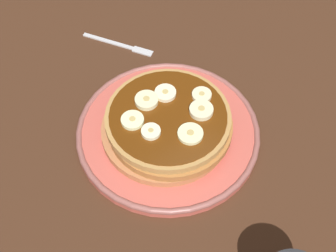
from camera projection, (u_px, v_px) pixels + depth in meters
The scene contains 11 objects.
ground_plane at pixel (168, 141), 77.98cm from camera, with size 140.00×140.00×3.00cm, color #422616.
plate at pixel (168, 132), 76.07cm from camera, with size 27.33×27.33×1.60cm.
pancake_stack at pixel (167, 124), 74.09cm from camera, with size 19.13×19.15×3.75cm.
banana_slice_0 at pixel (132, 121), 71.83cm from camera, with size 3.27×3.27×0.83cm.
banana_slice_1 at pixel (165, 93), 74.76cm from camera, with size 3.18×3.18×0.85cm.
banana_slice_2 at pixel (190, 134), 70.48cm from camera, with size 3.59×3.59×0.77cm.
banana_slice_3 at pixel (151, 132), 70.68cm from camera, with size 2.74×2.74×0.82cm.
banana_slice_4 at pixel (200, 93), 74.78cm from camera, with size 2.89×2.89×0.83cm.
banana_slice_5 at pixel (201, 110), 72.78cm from camera, with size 3.45×3.45×1.02cm.
banana_slice_6 at pixel (147, 101), 73.87cm from camera, with size 3.41×3.41×0.98cm.
fork at pixel (122, 45), 87.77cm from camera, with size 7.92×11.43×0.50cm.
Camera 1 is at (25.48, 36.16, 62.76)cm, focal length 54.65 mm.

